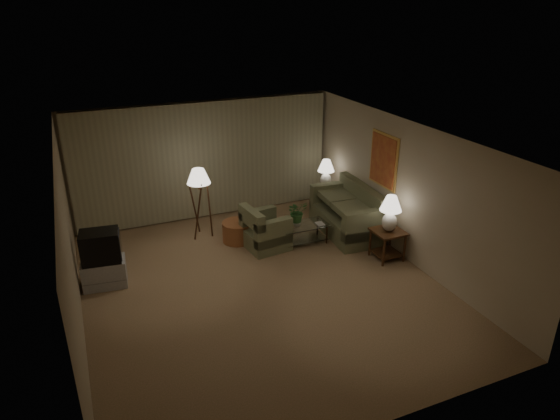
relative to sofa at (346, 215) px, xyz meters
The scene contains 16 objects.
ground 2.87m from the sofa, 151.76° to the right, with size 7.00×7.00×0.00m, color tan.
room_shell 2.82m from the sofa, behind, with size 6.04×7.02×2.72m.
sofa is the anchor object (origin of this frame).
armchair 1.86m from the sofa, behind, with size 1.04×1.01×0.71m.
side_table_near 1.36m from the sofa, 83.66° to the right, with size 0.58×0.58×0.60m.
side_table_far 1.26m from the sofa, 83.16° to the left, with size 0.55×0.46×0.60m.
table_lamp_near 1.49m from the sofa, 83.66° to the right, with size 0.42×0.42×0.73m.
table_lamp_far 1.39m from the sofa, 83.16° to the left, with size 0.39×0.39×0.68m.
coffee_table 1.09m from the sofa, behind, with size 1.02×0.56×0.41m.
tv_cabinet 5.06m from the sofa, behind, with size 0.80×0.55×0.50m, color #B6B6B8.
crt_tv 5.07m from the sofa, behind, with size 0.70×0.54×0.56m, color black.
floor_lamp 3.14m from the sofa, 160.11° to the left, with size 0.49×0.49×1.52m.
ottoman 2.37m from the sofa, 166.98° to the left, with size 0.64×0.64×0.43m, color #A55E38.
vase 1.23m from the sofa, behind, with size 0.16×0.16×0.17m, color white.
flowers 1.29m from the sofa, behind, with size 0.41×0.35×0.45m, color #31682E.
book 0.85m from the sofa, 166.33° to the right, with size 0.16×0.22×0.02m, color olive.
Camera 1 is at (-2.71, -7.18, 4.78)m, focal length 32.00 mm.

